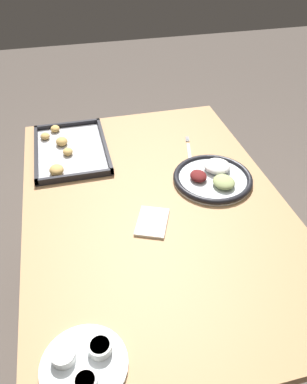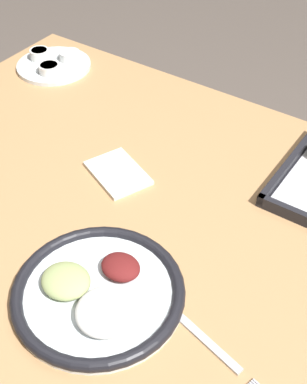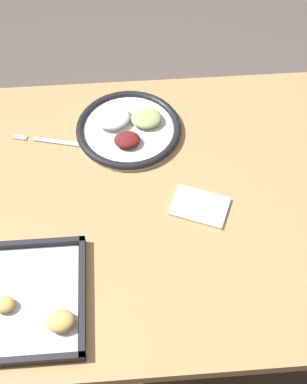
# 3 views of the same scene
# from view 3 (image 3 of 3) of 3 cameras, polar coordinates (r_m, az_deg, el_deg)

# --- Properties ---
(ground_plane) EXTENTS (8.00, 8.00, 0.00)m
(ground_plane) POSITION_cam_3_polar(r_m,az_deg,el_deg) (1.89, 0.61, -14.27)
(ground_plane) COLOR #564C44
(dining_table) EXTENTS (1.18, 0.80, 0.76)m
(dining_table) POSITION_cam_3_polar(r_m,az_deg,el_deg) (1.32, 0.85, -3.73)
(dining_table) COLOR #AD7F51
(dining_table) RESTS_ON ground_plane
(dinner_plate) EXTENTS (0.27, 0.27, 0.04)m
(dinner_plate) POSITION_cam_3_polar(r_m,az_deg,el_deg) (1.35, -2.72, 6.87)
(dinner_plate) COLOR silver
(dinner_plate) RESTS_ON dining_table
(fork) EXTENTS (0.20, 0.06, 0.00)m
(fork) POSITION_cam_3_polar(r_m,az_deg,el_deg) (1.35, -10.35, 5.28)
(fork) COLOR #B2B2B7
(fork) RESTS_ON dining_table
(napkin) EXTENTS (0.15, 0.13, 0.01)m
(napkin) POSITION_cam_3_polar(r_m,az_deg,el_deg) (1.21, 4.97, -1.55)
(napkin) COLOR silver
(napkin) RESTS_ON dining_table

